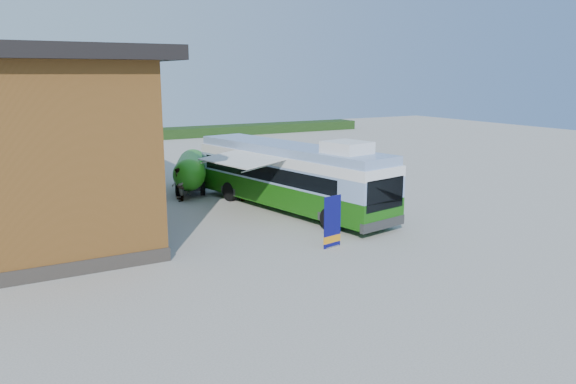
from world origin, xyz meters
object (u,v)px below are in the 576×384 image
slurry_tanker (191,170)px  picnic_table (365,212)px  bus (291,174)px  person_b (179,185)px  banner (332,226)px  person_a (244,182)px

slurry_tanker → picnic_table: bearing=-45.6°
bus → person_b: (-4.16, 4.54, -0.89)m
banner → slurry_tanker: slurry_tanker is taller
slurry_tanker → person_b: bearing=-101.9°
person_a → slurry_tanker: bearing=77.5°
banner → person_b: bearing=92.6°
banner → picnic_table: bearing=22.3°
bus → slurry_tanker: size_ratio=2.26×
banner → picnic_table: (3.07, 2.01, -0.26)m
picnic_table → person_b: size_ratio=0.83×
banner → slurry_tanker: (-1.13, 12.68, 0.41)m
person_b → slurry_tanker: bearing=157.8°
banner → person_a: bearing=75.6°
bus → picnic_table: size_ratio=8.41×
slurry_tanker → bus: bearing=-44.7°
bus → banner: 6.34m
banner → person_b: 10.92m
person_b → slurry_tanker: 2.54m
banner → picnic_table: banner is taller
bus → person_a: (-1.05, 3.16, -0.80)m
person_b → slurry_tanker: (1.44, 2.07, 0.36)m
banner → person_a: size_ratio=1.05×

